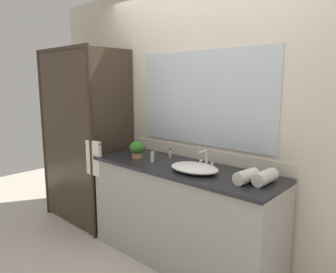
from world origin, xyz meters
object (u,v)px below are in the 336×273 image
object	(u,v)px
amenity_bottle_shampoo	(152,157)
amenity_bottle_conditioner	(170,153)
potted_plant	(137,149)
rolled_towel_middle	(246,176)
faucet	(206,162)
sink_basin	(194,168)
rolled_towel_near_edge	(265,177)
amenity_bottle_body_wash	(155,154)

from	to	relation	value
amenity_bottle_shampoo	amenity_bottle_conditioner	world-z (taller)	amenity_bottle_shampoo
potted_plant	amenity_bottle_conditioner	xyz separation A→B (m)	(0.23, 0.22, -0.05)
amenity_bottle_shampoo	rolled_towel_middle	size ratio (longest dim) A/B	0.47
amenity_bottle_shampoo	amenity_bottle_conditioner	xyz separation A→B (m)	(0.01, 0.24, -0.00)
faucet	sink_basin	bearing A→B (deg)	-90.00
potted_plant	amenity_bottle_conditioner	distance (m)	0.32
amenity_bottle_shampoo	faucet	bearing A→B (deg)	18.99
sink_basin	amenity_bottle_shampoo	xyz separation A→B (m)	(-0.48, -0.00, 0.01)
rolled_towel_middle	amenity_bottle_shampoo	bearing A→B (deg)	-178.65
faucet	amenity_bottle_shampoo	distance (m)	0.51
potted_plant	rolled_towel_middle	size ratio (longest dim) A/B	0.78
sink_basin	amenity_bottle_conditioner	xyz separation A→B (m)	(-0.48, 0.23, 0.01)
amenity_bottle_conditioner	rolled_towel_near_edge	distance (m)	1.06
faucet	potted_plant	bearing A→B (deg)	-168.11
amenity_bottle_body_wash	rolled_towel_middle	xyz separation A→B (m)	(1.00, -0.07, 0.00)
faucet	amenity_bottle_body_wash	bearing A→B (deg)	-172.08
amenity_bottle_shampoo	rolled_towel_near_edge	distance (m)	1.06
faucet	rolled_towel_middle	bearing A→B (deg)	-17.36
sink_basin	rolled_towel_near_edge	world-z (taller)	rolled_towel_near_edge
faucet	rolled_towel_near_edge	size ratio (longest dim) A/B	0.72
rolled_towel_near_edge	faucet	bearing A→B (deg)	173.03
rolled_towel_near_edge	rolled_towel_middle	xyz separation A→B (m)	(-0.11, -0.07, -0.00)
sink_basin	amenity_bottle_body_wash	bearing A→B (deg)	170.67
amenity_bottle_conditioner	rolled_towel_middle	world-z (taller)	rolled_towel_middle
amenity_bottle_shampoo	rolled_towel_near_edge	world-z (taller)	same
sink_basin	rolled_towel_middle	distance (m)	0.46
amenity_bottle_body_wash	amenity_bottle_conditioner	size ratio (longest dim) A/B	1.14
sink_basin	faucet	xyz separation A→B (m)	(0.00, 0.16, 0.02)
amenity_bottle_conditioner	rolled_towel_middle	xyz separation A→B (m)	(0.94, -0.21, 0.01)
potted_plant	amenity_bottle_body_wash	size ratio (longest dim) A/B	1.60
rolled_towel_near_edge	amenity_bottle_body_wash	bearing A→B (deg)	-179.74
sink_basin	amenity_bottle_shampoo	distance (m)	0.48
potted_plant	amenity_bottle_shampoo	xyz separation A→B (m)	(0.23, -0.02, -0.04)
amenity_bottle_body_wash	sink_basin	bearing A→B (deg)	-9.33
amenity_bottle_body_wash	rolled_towel_near_edge	bearing A→B (deg)	0.26
rolled_towel_near_edge	rolled_towel_middle	distance (m)	0.13
potted_plant	amenity_bottle_shampoo	world-z (taller)	potted_plant
potted_plant	sink_basin	bearing A→B (deg)	-1.14
potted_plant	faucet	bearing A→B (deg)	11.89
amenity_bottle_body_wash	rolled_towel_near_edge	size ratio (longest dim) A/B	0.44
potted_plant	amenity_bottle_shampoo	distance (m)	0.23
amenity_bottle_conditioner	rolled_towel_middle	size ratio (longest dim) A/B	0.43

